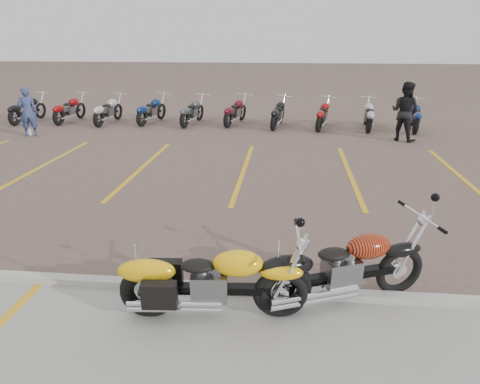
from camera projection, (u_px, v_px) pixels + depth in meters
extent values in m
plane|color=brown|center=(222.00, 233.00, 8.32)|extent=(100.00, 100.00, 0.00)
cube|color=#ADAAA3|center=(201.00, 288.00, 6.42)|extent=(60.00, 0.18, 0.12)
torus|color=black|center=(280.00, 294.00, 5.75)|extent=(0.69, 0.17, 0.68)
torus|color=black|center=(149.00, 292.00, 5.79)|extent=(0.73, 0.23, 0.72)
cube|color=black|center=(214.00, 289.00, 5.75)|extent=(1.36, 0.23, 0.10)
cube|color=slate|center=(210.00, 284.00, 5.73)|extent=(0.46, 0.35, 0.35)
ellipsoid|color=yellow|center=(238.00, 261.00, 5.62)|extent=(0.63, 0.38, 0.31)
ellipsoid|color=black|center=(198.00, 264.00, 5.65)|extent=(0.43, 0.30, 0.13)
torus|color=black|center=(398.00, 272.00, 6.28)|extent=(0.68, 0.37, 0.69)
torus|color=black|center=(284.00, 290.00, 5.83)|extent=(0.75, 0.45, 0.73)
cube|color=black|center=(343.00, 276.00, 6.03)|extent=(1.32, 0.65, 0.11)
cube|color=slate|center=(340.00, 272.00, 6.00)|extent=(0.53, 0.47, 0.36)
ellipsoid|color=black|center=(366.00, 246.00, 5.99)|extent=(0.70, 0.55, 0.32)
ellipsoid|color=black|center=(332.00, 254.00, 5.87)|extent=(0.49, 0.41, 0.13)
imported|color=navy|center=(28.00, 112.00, 15.91)|extent=(0.72, 0.60, 1.68)
imported|color=black|center=(405.00, 112.00, 15.18)|extent=(1.18, 1.14, 1.91)
cube|color=white|center=(27.00, 121.00, 16.12)|extent=(0.17, 0.17, 1.00)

